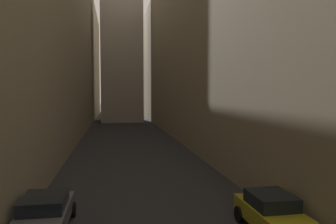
# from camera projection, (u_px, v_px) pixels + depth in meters

# --- Properties ---
(ground_plane) EXTENTS (264.00, 264.00, 0.00)m
(ground_plane) POSITION_uv_depth(u_px,v_px,m) (128.00, 139.00, 38.38)
(ground_plane) COLOR #232326
(building_block_left) EXTENTS (12.81, 108.00, 24.94)m
(building_block_left) POSITION_uv_depth(u_px,v_px,m) (25.00, 34.00, 37.60)
(building_block_left) COLOR gray
(building_block_left) RESTS_ON ground
(building_block_right) EXTENTS (14.52, 108.00, 23.25)m
(building_block_right) POSITION_uv_depth(u_px,v_px,m) (224.00, 47.00, 41.83)
(building_block_right) COLOR gray
(building_block_right) RESTS_ON ground
(parked_car_left_far) EXTENTS (2.01, 4.00, 1.46)m
(parked_car_left_far) POSITION_uv_depth(u_px,v_px,m) (45.00, 212.00, 12.58)
(parked_car_left_far) COLOR #4C4C51
(parked_car_left_far) RESTS_ON ground
(parked_car_right_far) EXTENTS (1.91, 3.93, 1.54)m
(parked_car_right_far) POSITION_uv_depth(u_px,v_px,m) (273.00, 213.00, 12.37)
(parked_car_right_far) COLOR #A59919
(parked_car_right_far) RESTS_ON ground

